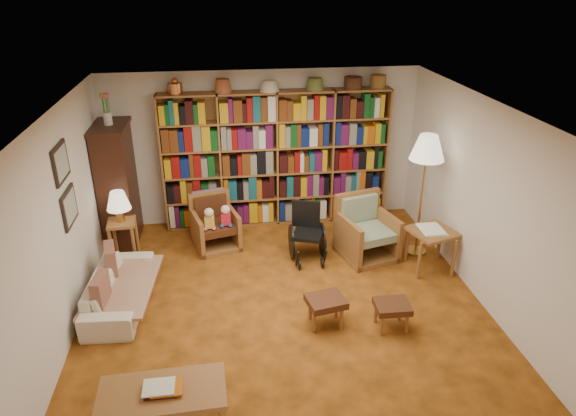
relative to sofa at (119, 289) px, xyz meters
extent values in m
plane|color=#B25C1B|center=(2.05, -0.22, -0.23)|extent=(5.00, 5.00, 0.00)
plane|color=white|center=(2.05, -0.22, 2.27)|extent=(5.00, 5.00, 0.00)
plane|color=silver|center=(2.05, 2.28, 1.02)|extent=(5.00, 0.00, 5.00)
plane|color=silver|center=(2.05, -2.72, 1.02)|extent=(5.00, 0.00, 5.00)
plane|color=silver|center=(-0.45, -0.22, 1.02)|extent=(0.00, 5.00, 5.00)
plane|color=silver|center=(4.55, -0.22, 1.02)|extent=(0.00, 5.00, 5.00)
cube|color=brown|center=(2.25, 2.12, 0.87)|extent=(3.60, 0.30, 2.20)
cube|color=#3C1910|center=(-0.21, 1.78, 0.67)|extent=(0.45, 0.90, 1.80)
cube|color=#3C1910|center=(-0.21, 1.78, 1.60)|extent=(0.50, 0.95, 0.06)
cylinder|color=silver|center=(-0.21, 1.78, 1.72)|extent=(0.12, 0.12, 0.18)
cube|color=black|center=(-0.43, 0.08, 1.67)|extent=(0.03, 0.52, 0.42)
cube|color=gray|center=(-0.42, 0.08, 1.67)|extent=(0.01, 0.44, 0.34)
cube|color=black|center=(-0.43, 0.08, 1.12)|extent=(0.03, 0.52, 0.42)
cube|color=gray|center=(-0.42, 0.08, 1.12)|extent=(0.01, 0.44, 0.34)
imported|color=beige|center=(0.00, 0.00, 0.00)|extent=(1.60, 0.72, 0.46)
cube|color=beige|center=(0.05, 0.00, 0.07)|extent=(0.89, 1.50, 0.04)
cube|color=maroon|center=(-0.13, 0.35, 0.22)|extent=(0.21, 0.42, 0.40)
cube|color=maroon|center=(-0.13, -0.35, 0.22)|extent=(0.16, 0.39, 0.38)
cube|color=brown|center=(-0.10, 1.15, 0.37)|extent=(0.42, 0.42, 0.04)
cylinder|color=brown|center=(-0.26, 1.00, 0.06)|extent=(0.05, 0.05, 0.58)
cylinder|color=brown|center=(0.06, 1.00, 0.06)|extent=(0.05, 0.05, 0.58)
cylinder|color=brown|center=(-0.26, 1.31, 0.06)|extent=(0.05, 0.05, 0.58)
cylinder|color=brown|center=(0.06, 1.31, 0.06)|extent=(0.05, 0.05, 0.58)
cylinder|color=#B5893A|center=(-0.10, 1.15, 0.48)|extent=(0.11, 0.11, 0.19)
cone|color=white|center=(-0.10, 1.15, 0.72)|extent=(0.34, 0.34, 0.26)
cube|color=brown|center=(1.22, 1.35, -0.19)|extent=(0.79, 0.81, 0.07)
cube|color=brown|center=(0.93, 1.35, 0.06)|extent=(0.23, 0.66, 0.57)
cube|color=brown|center=(1.51, 1.35, 0.06)|extent=(0.23, 0.66, 0.57)
cube|color=brown|center=(1.22, 1.65, 0.17)|extent=(0.63, 0.23, 0.80)
cube|color=#441F12|center=(1.22, 1.33, 0.13)|extent=(0.62, 0.67, 0.11)
cube|color=#441F12|center=(1.22, 1.59, 0.36)|extent=(0.50, 0.21, 0.34)
cube|color=#B73044|center=(1.22, 1.68, 0.41)|extent=(0.49, 0.18, 0.35)
cube|color=brown|center=(3.42, 0.75, -0.19)|extent=(0.90, 0.92, 0.08)
cube|color=brown|center=(3.09, 0.75, 0.10)|extent=(0.26, 0.75, 0.65)
cube|color=brown|center=(3.75, 0.75, 0.10)|extent=(0.26, 0.75, 0.65)
cube|color=brown|center=(3.42, 1.09, 0.23)|extent=(0.73, 0.27, 0.91)
cube|color=#92A483|center=(3.42, 0.72, 0.18)|extent=(0.71, 0.76, 0.12)
cube|color=#92A483|center=(3.42, 1.02, 0.44)|extent=(0.57, 0.24, 0.38)
cube|color=black|center=(2.54, 0.78, 0.18)|extent=(0.53, 0.53, 0.05)
cube|color=black|center=(2.54, 0.98, 0.41)|extent=(0.40, 0.19, 0.41)
cylinder|color=black|center=(2.31, 0.87, 0.03)|extent=(0.03, 0.51, 0.51)
cylinder|color=black|center=(2.77, 0.87, 0.03)|extent=(0.03, 0.51, 0.51)
cylinder|color=black|center=(2.38, 0.53, -0.16)|extent=(0.03, 0.15, 0.15)
cylinder|color=black|center=(2.71, 0.53, -0.16)|extent=(0.03, 0.15, 0.15)
cylinder|color=#B5893A|center=(4.19, 0.77, -0.21)|extent=(0.31, 0.31, 0.03)
cylinder|color=#B5893A|center=(4.19, 0.77, 0.54)|extent=(0.03, 0.03, 1.54)
cone|color=white|center=(4.19, 0.77, 1.43)|extent=(0.49, 0.49, 0.35)
cube|color=brown|center=(4.20, 0.30, 0.35)|extent=(0.71, 0.71, 0.04)
cylinder|color=brown|center=(3.95, 0.05, 0.05)|extent=(0.05, 0.05, 0.56)
cylinder|color=brown|center=(4.45, 0.05, 0.05)|extent=(0.05, 0.05, 0.56)
cylinder|color=brown|center=(3.95, 0.55, 0.05)|extent=(0.05, 0.05, 0.56)
cylinder|color=brown|center=(4.45, 0.55, 0.05)|extent=(0.05, 0.05, 0.56)
cube|color=white|center=(4.20, 0.30, 0.39)|extent=(0.40, 0.45, 0.03)
cube|color=#441F12|center=(2.49, -0.75, 0.10)|extent=(0.50, 0.44, 0.09)
cylinder|color=brown|center=(2.33, -0.88, -0.09)|extent=(0.04, 0.04, 0.28)
cylinder|color=brown|center=(2.65, -0.88, -0.09)|extent=(0.04, 0.04, 0.28)
cylinder|color=brown|center=(2.33, -0.62, -0.09)|extent=(0.04, 0.04, 0.28)
cylinder|color=brown|center=(2.65, -0.62, -0.09)|extent=(0.04, 0.04, 0.28)
cube|color=#441F12|center=(3.24, -0.93, 0.07)|extent=(0.41, 0.35, 0.08)
cylinder|color=brown|center=(3.09, -1.05, -0.10)|extent=(0.04, 0.04, 0.26)
cylinder|color=brown|center=(3.40, -1.05, -0.10)|extent=(0.04, 0.04, 0.26)
cylinder|color=brown|center=(3.09, -0.80, -0.10)|extent=(0.04, 0.04, 0.26)
cylinder|color=brown|center=(3.40, -0.80, -0.10)|extent=(0.04, 0.04, 0.26)
cube|color=brown|center=(0.72, -2.08, 0.21)|extent=(1.15, 0.60, 0.05)
cylinder|color=brown|center=(0.20, -1.84, -0.02)|extent=(0.06, 0.06, 0.41)
cylinder|color=brown|center=(1.24, -1.84, -0.02)|extent=(0.06, 0.06, 0.41)
cube|color=brown|center=(0.72, -2.08, 0.26)|extent=(0.29, 0.23, 0.05)
camera|label=1|loc=(1.36, -5.66, 3.63)|focal=32.00mm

